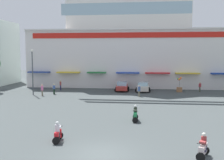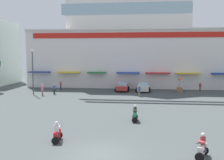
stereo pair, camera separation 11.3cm
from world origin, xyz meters
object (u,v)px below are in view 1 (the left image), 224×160
(pedestrian_2, at_px, (139,90))
(scooter_rider_1, at_px, (203,148))
(pedestrian_3, at_px, (200,87))
(pedestrian_1, at_px, (54,88))
(scooter_rider_0, at_px, (135,114))
(parked_car_0, at_px, (122,86))
(streetlamp_near, at_px, (32,69))
(scooter_rider_3, at_px, (58,133))
(balloon_vendor_cart, at_px, (179,86))
(pedestrian_0, at_px, (42,89))
(pedestrian_4, at_px, (60,85))
(parked_car_1, at_px, (143,87))

(pedestrian_2, bearing_deg, scooter_rider_1, -79.76)
(pedestrian_3, bearing_deg, pedestrian_1, -168.25)
(scooter_rider_0, xyz_separation_m, pedestrian_2, (0.24, 13.80, 0.30))
(parked_car_0, relative_size, streetlamp_near, 0.65)
(pedestrian_1, bearing_deg, scooter_rider_0, -48.99)
(scooter_rider_3, relative_size, balloon_vendor_cart, 0.61)
(pedestrian_0, bearing_deg, pedestrian_4, 81.38)
(parked_car_0, distance_m, pedestrian_4, 10.40)
(scooter_rider_3, bearing_deg, pedestrian_1, 109.43)
(parked_car_1, relative_size, scooter_rider_3, 2.69)
(scooter_rider_0, bearing_deg, scooter_rider_3, -130.40)
(balloon_vendor_cart, bearing_deg, streetlamp_near, -166.34)
(pedestrian_1, distance_m, pedestrian_3, 22.99)
(parked_car_1, xyz_separation_m, scooter_rider_3, (-6.12, -24.97, -0.16))
(scooter_rider_3, bearing_deg, balloon_vendor_cart, 64.61)
(scooter_rider_3, height_order, streetlamp_near, streetlamp_near)
(parked_car_1, height_order, pedestrian_0, pedestrian_0)
(pedestrian_0, bearing_deg, balloon_vendor_cart, 16.23)
(pedestrian_1, bearing_deg, scooter_rider_3, -70.57)
(pedestrian_0, relative_size, pedestrian_3, 1.04)
(scooter_rider_0, relative_size, scooter_rider_1, 1.00)
(pedestrian_0, xyz_separation_m, pedestrian_2, (14.14, 0.80, -0.02))
(scooter_rider_0, bearing_deg, streetlamp_near, 138.80)
(scooter_rider_3, height_order, pedestrian_0, pedestrian_0)
(parked_car_0, distance_m, parked_car_1, 3.46)
(scooter_rider_0, xyz_separation_m, balloon_vendor_cart, (6.67, 18.99, 0.38))
(scooter_rider_3, height_order, pedestrian_4, pedestrian_4)
(parked_car_0, distance_m, pedestrian_0, 12.89)
(parked_car_1, height_order, pedestrian_1, pedestrian_1)
(scooter_rider_0, xyz_separation_m, pedestrian_4, (-13.00, 18.94, 0.32))
(pedestrian_2, distance_m, pedestrian_4, 14.20)
(scooter_rider_1, bearing_deg, parked_car_1, 97.15)
(scooter_rider_0, height_order, scooter_rider_1, scooter_rider_1)
(pedestrian_4, relative_size, balloon_vendor_cart, 0.67)
(pedestrian_1, bearing_deg, parked_car_0, 25.23)
(pedestrian_4, bearing_deg, pedestrian_0, -98.62)
(parked_car_1, distance_m, scooter_rider_0, 18.76)
(streetlamp_near, bearing_deg, pedestrian_3, 12.38)
(parked_car_0, bearing_deg, pedestrian_1, -154.77)
(pedestrian_1, relative_size, streetlamp_near, 0.24)
(scooter_rider_3, bearing_deg, scooter_rider_1, -10.73)
(pedestrian_2, xyz_separation_m, balloon_vendor_cart, (6.42, 5.19, 0.08))
(parked_car_0, bearing_deg, scooter_rider_1, -76.00)
(scooter_rider_3, xyz_separation_m, pedestrian_3, (15.20, 25.40, 0.30))
(scooter_rider_0, relative_size, streetlamp_near, 0.22)
(scooter_rider_0, bearing_deg, pedestrian_4, 124.45)
(pedestrian_1, relative_size, pedestrian_2, 0.96)
(pedestrian_2, bearing_deg, pedestrian_3, 29.09)
(parked_car_0, height_order, scooter_rider_0, parked_car_0)
(streetlamp_near, bearing_deg, pedestrian_0, -19.86)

